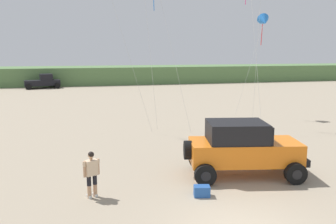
{
  "coord_description": "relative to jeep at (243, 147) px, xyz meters",
  "views": [
    {
      "loc": [
        -4.14,
        -8.25,
        5.06
      ],
      "look_at": [
        -1.03,
        4.74,
        2.68
      ],
      "focal_mm": 36.54,
      "sensor_mm": 36.0,
      "label": 1
    }
  ],
  "objects": [
    {
      "name": "jeep",
      "position": [
        0.0,
        0.0,
        0.0
      ],
      "size": [
        5.0,
        3.12,
        2.26
      ],
      "color": "orange",
      "rests_on": "ground_plane"
    },
    {
      "name": "dune_ridge",
      "position": [
        2.7,
        43.36,
        0.13
      ],
      "size": [
        90.0,
        8.51,
        2.66
      ],
      "primitive_type": "cube",
      "color": "#567A47",
      "rests_on": "ground_plane"
    },
    {
      "name": "person_watching",
      "position": [
        -6.05,
        -0.78,
        -0.26
      ],
      "size": [
        0.58,
        0.42,
        1.67
      ],
      "color": "tan",
      "rests_on": "ground_plane"
    },
    {
      "name": "cooler_box",
      "position": [
        -2.29,
        -1.59,
        -1.01
      ],
      "size": [
        0.62,
        0.46,
        0.38
      ],
      "primitive_type": "cube",
      "rotation": [
        0.0,
        0.0,
        -0.2
      ],
      "color": "#23519E",
      "rests_on": "ground_plane"
    },
    {
      "name": "distant_pickup",
      "position": [
        -11.94,
        37.55,
        -0.26
      ],
      "size": [
        4.9,
        3.26,
        1.98
      ],
      "color": "black",
      "rests_on": "ground_plane"
    },
    {
      "name": "kite_black_sled",
      "position": [
        7.12,
        11.73,
        6.09
      ],
      "size": [
        3.52,
        2.06,
        7.97
      ],
      "color": "blue",
      "rests_on": "ground_plane"
    }
  ]
}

